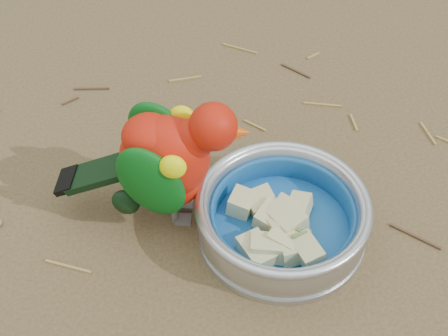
{
  "coord_description": "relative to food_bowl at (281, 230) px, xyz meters",
  "views": [
    {
      "loc": [
        -0.13,
        -0.41,
        0.62
      ],
      "look_at": [
        -0.06,
        0.1,
        0.08
      ],
      "focal_mm": 50.0,
      "sensor_mm": 36.0,
      "label": 1
    }
  ],
  "objects": [
    {
      "name": "ground",
      "position": [
        -0.0,
        -0.05,
        -0.01
      ],
      "size": [
        60.0,
        60.0,
        0.0
      ],
      "primitive_type": "plane",
      "color": "brown"
    },
    {
      "name": "food_bowl",
      "position": [
        0.0,
        0.0,
        0.0
      ],
      "size": [
        0.21,
        0.21,
        0.02
      ],
      "primitive_type": "cylinder",
      "color": "#B2B2BA",
      "rests_on": "ground"
    },
    {
      "name": "bowl_wall",
      "position": [
        0.0,
        0.0,
        0.03
      ],
      "size": [
        0.21,
        0.21,
        0.04
      ],
      "primitive_type": null,
      "color": "#B2B2BA",
      "rests_on": "food_bowl"
    },
    {
      "name": "fruit_wedges",
      "position": [
        -0.0,
        -0.0,
        0.02
      ],
      "size": [
        0.12,
        0.12,
        0.03
      ],
      "primitive_type": null,
      "color": "#C7C086",
      "rests_on": "food_bowl"
    },
    {
      "name": "lory_parrot",
      "position": [
        -0.13,
        0.05,
        0.08
      ],
      "size": [
        0.23,
        0.14,
        0.17
      ],
      "primitive_type": null,
      "rotation": [
        0.0,
        0.0,
        -1.78
      ],
      "color": "#B51708",
      "rests_on": "ground"
    },
    {
      "name": "ground_debris",
      "position": [
        0.03,
        0.03,
        -0.01
      ],
      "size": [
        0.9,
        0.8,
        0.01
      ],
      "primitive_type": null,
      "color": "olive",
      "rests_on": "ground"
    }
  ]
}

